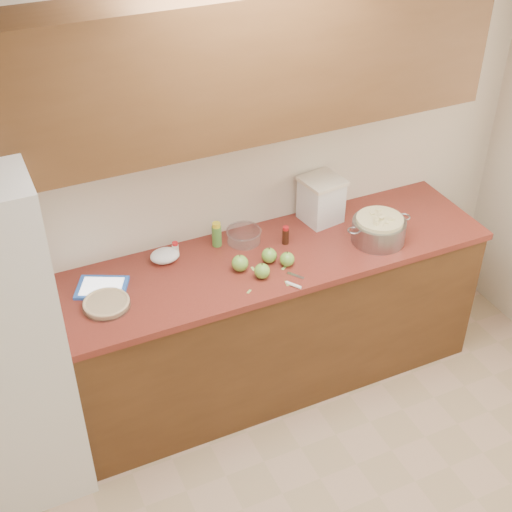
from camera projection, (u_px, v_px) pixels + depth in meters
name	position (u px, v px, depth m)	size (l,w,h in m)	color
room_shell	(431.00, 393.00, 2.53)	(3.60, 3.60, 3.60)	tan
counter_run	(257.00, 323.00, 4.11)	(2.64, 0.68, 0.92)	#513016
upper_cabinets	(244.00, 64.00, 3.36)	(2.60, 0.34, 0.70)	#533219
pie	(106.00, 304.00, 3.50)	(0.24, 0.24, 0.04)	silver
colander	(379.00, 230.00, 3.94)	(0.40, 0.30, 0.15)	gray
flour_canister	(321.00, 199.00, 4.08)	(0.25, 0.25, 0.27)	silver
tablet	(102.00, 288.00, 3.62)	(0.31, 0.28, 0.02)	blue
paring_knife	(294.00, 284.00, 3.65)	(0.12, 0.16, 0.02)	gray
lemon_bottle	(217.00, 235.00, 3.91)	(0.05, 0.05, 0.14)	#4C8C38
cinnamon_shaker	(175.00, 250.00, 3.84)	(0.04, 0.04, 0.09)	beige
vanilla_bottle	(286.00, 235.00, 3.93)	(0.04, 0.04, 0.11)	black
mixing_bowl	(244.00, 235.00, 3.96)	(0.20, 0.20, 0.07)	silver
paper_towel	(165.00, 256.00, 3.81)	(0.16, 0.13, 0.07)	white
apple_left	(240.00, 263.00, 3.73)	(0.09, 0.09, 0.10)	#6FA93A
apple_center	(269.00, 255.00, 3.80)	(0.08, 0.08, 0.09)	#6FA93A
apple_front	(262.00, 271.00, 3.68)	(0.08, 0.08, 0.09)	#6FA93A
apple_extra	(287.00, 259.00, 3.77)	(0.08, 0.08, 0.09)	#6FA93A
peel_a	(287.00, 283.00, 3.66)	(0.04, 0.02, 0.00)	#A2C761
peel_b	(253.00, 269.00, 3.77)	(0.03, 0.01, 0.00)	#A2C761
peel_c	(284.00, 268.00, 3.77)	(0.03, 0.01, 0.00)	#A2C761
peel_d	(249.00, 292.00, 3.61)	(0.03, 0.01, 0.00)	#A2C761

